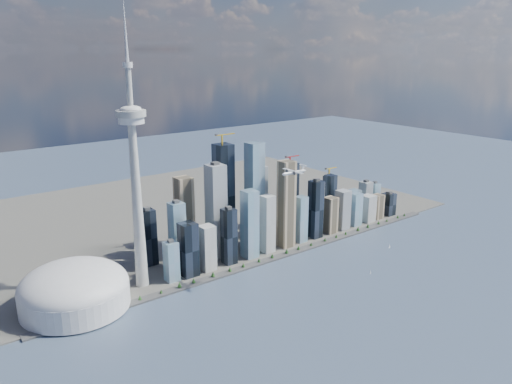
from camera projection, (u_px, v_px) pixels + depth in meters
ground at (355, 301)px, 969.98m from camera, size 4000.00×4000.00×0.00m
seawall at (273, 258)px, 1160.04m from camera, size 1100.00×22.00×4.00m
land at (178, 211)px, 1503.27m from camera, size 1400.00×900.00×3.00m
shoreline_trees at (273, 256)px, 1158.17m from camera, size 960.53×7.20×8.80m
skyscraper_cluster at (270, 210)px, 1237.78m from camera, size 736.00×142.00×278.06m
needle_tower at (135, 175)px, 965.70m from camera, size 56.00×56.00×550.50m
dome_stadium at (74, 289)px, 930.25m from camera, size 200.00×200.00×86.00m
airplane at (294, 172)px, 970.87m from camera, size 62.13×54.82×15.20m
sailboat_west at (370, 272)px, 1085.60m from camera, size 6.79×4.27×9.75m
sailboat_east at (390, 246)px, 1227.14m from camera, size 7.58×3.28×10.47m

